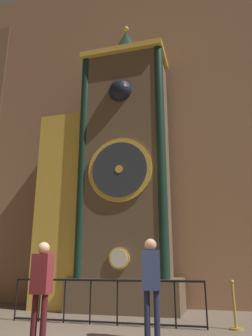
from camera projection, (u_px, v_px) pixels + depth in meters
name	position (u px, v px, depth m)	size (l,w,h in m)	color
cathedral_back_wall	(137.00, 117.00, 12.44)	(24.00, 0.32, 13.40)	#936B4C
clock_tower	(111.00, 177.00, 10.71)	(4.56, 1.83, 9.86)	brown
railing_fence	(104.00, 299.00, 7.54)	(4.64, 0.05, 0.98)	black
visitor_near	(41.00, 281.00, 5.79)	(0.36, 0.25, 1.70)	#461518
visitor_far	(151.00, 277.00, 6.09)	(0.37, 0.27, 1.79)	#1B213A
stanchion_post	(235.00, 313.00, 6.94)	(0.28, 0.28, 1.00)	#B28E33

